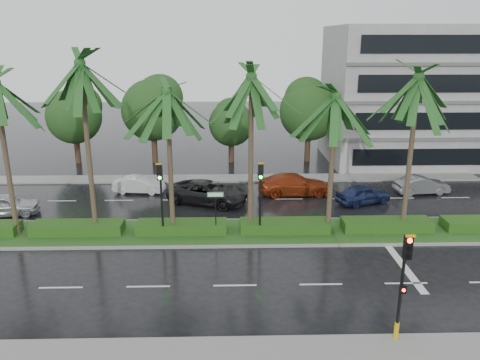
{
  "coord_description": "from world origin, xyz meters",
  "views": [
    {
      "loc": [
        -0.24,
        -24.25,
        10.99
      ],
      "look_at": [
        0.4,
        1.5,
        3.12
      ],
      "focal_mm": 35.0,
      "sensor_mm": 36.0,
      "label": 1
    }
  ],
  "objects_px": {
    "signal_near": "(403,283)",
    "car_blue": "(363,194)",
    "car_grey": "(422,185)",
    "street_sign": "(216,202)",
    "car_red": "(294,184)",
    "car_darkgrey": "(208,192)",
    "signal_median_left": "(161,189)",
    "car_white": "(139,185)",
    "car_silver": "(4,205)"
  },
  "relations": [
    {
      "from": "signal_median_left",
      "to": "car_white",
      "type": "distance_m",
      "value": 9.21
    },
    {
      "from": "signal_near",
      "to": "car_grey",
      "type": "relative_size",
      "value": 1.11
    },
    {
      "from": "car_white",
      "to": "signal_near",
      "type": "bearing_deg",
      "value": -139.58
    },
    {
      "from": "signal_near",
      "to": "car_grey",
      "type": "xyz_separation_m",
      "value": [
        7.87,
        17.39,
        -1.86
      ]
    },
    {
      "from": "car_red",
      "to": "car_darkgrey",
      "type": "bearing_deg",
      "value": 102.33
    },
    {
      "from": "signal_near",
      "to": "signal_median_left",
      "type": "relative_size",
      "value": 1.0
    },
    {
      "from": "signal_near",
      "to": "car_blue",
      "type": "distance_m",
      "value": 15.79
    },
    {
      "from": "street_sign",
      "to": "car_silver",
      "type": "relative_size",
      "value": 0.62
    },
    {
      "from": "car_darkgrey",
      "to": "car_silver",
      "type": "bearing_deg",
      "value": 119.69
    },
    {
      "from": "signal_near",
      "to": "signal_median_left",
      "type": "distance_m",
      "value": 13.93
    },
    {
      "from": "car_silver",
      "to": "car_grey",
      "type": "distance_m",
      "value": 28.77
    },
    {
      "from": "street_sign",
      "to": "car_grey",
      "type": "bearing_deg",
      "value": 26.82
    },
    {
      "from": "signal_median_left",
      "to": "car_grey",
      "type": "xyz_separation_m",
      "value": [
        17.87,
        7.7,
        -2.35
      ]
    },
    {
      "from": "car_silver",
      "to": "car_white",
      "type": "xyz_separation_m",
      "value": [
        7.8,
        4.44,
        -0.11
      ]
    },
    {
      "from": "car_grey",
      "to": "signal_near",
      "type": "bearing_deg",
      "value": 149.46
    },
    {
      "from": "street_sign",
      "to": "car_red",
      "type": "distance_m",
      "value": 9.47
    },
    {
      "from": "street_sign",
      "to": "car_red",
      "type": "bearing_deg",
      "value": 54.05
    },
    {
      "from": "car_white",
      "to": "car_blue",
      "type": "distance_m",
      "value": 16.09
    },
    {
      "from": "signal_median_left",
      "to": "car_darkgrey",
      "type": "bearing_deg",
      "value": 69.3
    },
    {
      "from": "car_white",
      "to": "car_darkgrey",
      "type": "bearing_deg",
      "value": -109.73
    },
    {
      "from": "signal_median_left",
      "to": "car_red",
      "type": "distance_m",
      "value": 11.73
    },
    {
      "from": "signal_near",
      "to": "car_grey",
      "type": "bearing_deg",
      "value": 65.65
    },
    {
      "from": "car_darkgrey",
      "to": "car_blue",
      "type": "height_order",
      "value": "car_darkgrey"
    },
    {
      "from": "car_blue",
      "to": "car_grey",
      "type": "distance_m",
      "value": 5.26
    },
    {
      "from": "car_white",
      "to": "signal_median_left",
      "type": "bearing_deg",
      "value": -156.22
    },
    {
      "from": "signal_median_left",
      "to": "car_white",
      "type": "bearing_deg",
      "value": 108.73
    },
    {
      "from": "signal_near",
      "to": "signal_median_left",
      "type": "bearing_deg",
      "value": 135.91
    },
    {
      "from": "car_silver",
      "to": "car_red",
      "type": "relative_size",
      "value": 0.8
    },
    {
      "from": "car_white",
      "to": "car_grey",
      "type": "bearing_deg",
      "value": -86.95
    },
    {
      "from": "signal_near",
      "to": "car_darkgrey",
      "type": "bearing_deg",
      "value": 116.11
    },
    {
      "from": "car_red",
      "to": "car_silver",
      "type": "bearing_deg",
      "value": 98.04
    },
    {
      "from": "car_darkgrey",
      "to": "car_red",
      "type": "height_order",
      "value": "car_darkgrey"
    },
    {
      "from": "car_red",
      "to": "car_grey",
      "type": "height_order",
      "value": "car_red"
    },
    {
      "from": "car_red",
      "to": "signal_near",
      "type": "bearing_deg",
      "value": -178.21
    },
    {
      "from": "signal_near",
      "to": "car_silver",
      "type": "xyz_separation_m",
      "value": [
        -20.66,
        13.68,
        -1.78
      ]
    },
    {
      "from": "car_darkgrey",
      "to": "car_grey",
      "type": "xyz_separation_m",
      "value": [
        15.58,
        1.65,
        -0.12
      ]
    },
    {
      "from": "signal_near",
      "to": "car_silver",
      "type": "relative_size",
      "value": 1.03
    },
    {
      "from": "car_red",
      "to": "street_sign",
      "type": "bearing_deg",
      "value": 140.93
    },
    {
      "from": "signal_median_left",
      "to": "car_white",
      "type": "xyz_separation_m",
      "value": [
        -2.86,
        8.42,
        -2.39
      ]
    },
    {
      "from": "car_blue",
      "to": "signal_median_left",
      "type": "bearing_deg",
      "value": 93.63
    },
    {
      "from": "car_white",
      "to": "car_grey",
      "type": "distance_m",
      "value": 20.74
    },
    {
      "from": "signal_median_left",
      "to": "car_silver",
      "type": "distance_m",
      "value": 11.61
    },
    {
      "from": "car_silver",
      "to": "signal_median_left",
      "type": "bearing_deg",
      "value": -122.19
    },
    {
      "from": "car_silver",
      "to": "car_darkgrey",
      "type": "height_order",
      "value": "car_darkgrey"
    },
    {
      "from": "street_sign",
      "to": "car_darkgrey",
      "type": "bearing_deg",
      "value": 96.93
    },
    {
      "from": "signal_median_left",
      "to": "car_grey",
      "type": "bearing_deg",
      "value": 23.31
    },
    {
      "from": "car_silver",
      "to": "car_blue",
      "type": "distance_m",
      "value": 23.72
    },
    {
      "from": "car_silver",
      "to": "car_red",
      "type": "height_order",
      "value": "car_red"
    },
    {
      "from": "signal_near",
      "to": "car_red",
      "type": "bearing_deg",
      "value": 94.91
    },
    {
      "from": "car_white",
      "to": "car_blue",
      "type": "relative_size",
      "value": 0.96
    }
  ]
}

